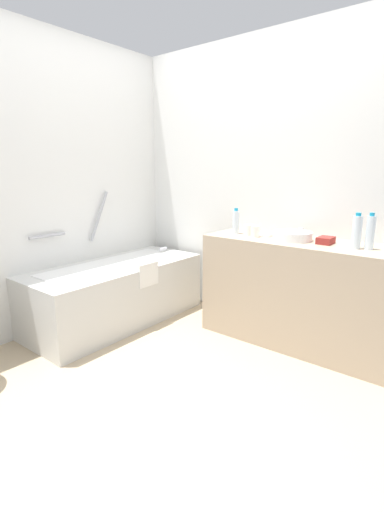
{
  "coord_description": "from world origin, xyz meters",
  "views": [
    {
      "loc": [
        -1.63,
        -1.52,
        1.36
      ],
      "look_at": [
        0.53,
        0.22,
        0.71
      ],
      "focal_mm": 26.1,
      "sensor_mm": 36.0,
      "label": 1
    }
  ],
  "objects": [
    {
      "name": "drinking_glass_1",
      "position": [
        0.97,
        -0.07,
        0.87
      ],
      "size": [
        0.07,
        0.07,
        0.09
      ],
      "primitive_type": "cylinder",
      "color": "white",
      "rests_on": "vanity_counter"
    },
    {
      "name": "wall_right_mirror",
      "position": [
        1.35,
        0.0,
        1.23
      ],
      "size": [
        0.1,
        3.11,
        2.45
      ],
      "primitive_type": "cube",
      "color": "silver",
      "rests_on": "ground_plane"
    },
    {
      "name": "soap_dish",
      "position": [
        1.05,
        -0.14,
        0.84
      ],
      "size": [
        0.09,
        0.06,
        0.02
      ],
      "primitive_type": "cube",
      "color": "white",
      "rests_on": "vanity_counter"
    },
    {
      "name": "water_bottle_1",
      "position": [
        1.03,
        -0.91,
        0.94
      ],
      "size": [
        0.06,
        0.06,
        0.25
      ],
      "color": "silver",
      "rests_on": "vanity_counter"
    },
    {
      "name": "sink_basin",
      "position": [
        1.03,
        -0.36,
        0.86
      ],
      "size": [
        0.29,
        0.29,
        0.06
      ],
      "primitive_type": "cylinder",
      "color": "white",
      "rests_on": "vanity_counter"
    },
    {
      "name": "bathtub",
      "position": [
        0.43,
        1.02,
        0.29
      ],
      "size": [
        1.6,
        0.68,
        1.15
      ],
      "color": "silver",
      "rests_on": "ground_plane"
    },
    {
      "name": "amenity_basket",
      "position": [
        1.05,
        -0.61,
        0.85
      ],
      "size": [
        0.14,
        0.1,
        0.05
      ],
      "primitive_type": "cube",
      "color": "maroon",
      "rests_on": "vanity_counter"
    },
    {
      "name": "wall_back_tiled",
      "position": [
        0.0,
        1.4,
        1.23
      ],
      "size": [
        3.01,
        0.1,
        2.45
      ],
      "primitive_type": "cube",
      "color": "silver",
      "rests_on": "ground_plane"
    },
    {
      "name": "drinking_glass_0",
      "position": [
        1.0,
        0.01,
        0.87
      ],
      "size": [
        0.07,
        0.07,
        0.09
      ],
      "primitive_type": "cylinder",
      "color": "white",
      "rests_on": "vanity_counter"
    },
    {
      "name": "water_bottle_2",
      "position": [
        1.0,
        -0.83,
        0.94
      ],
      "size": [
        0.06,
        0.06,
        0.25
      ],
      "color": "silver",
      "rests_on": "vanity_counter"
    },
    {
      "name": "sink_faucet",
      "position": [
        1.21,
        -0.36,
        0.86
      ],
      "size": [
        0.11,
        0.15,
        0.08
      ],
      "color": "silver",
      "rests_on": "vanity_counter"
    },
    {
      "name": "ground_plane",
      "position": [
        0.0,
        0.0,
        0.0
      ],
      "size": [
        3.71,
        3.71,
        0.0
      ],
      "primitive_type": "plane",
      "color": "tan"
    },
    {
      "name": "water_bottle_3",
      "position": [
        1.01,
        0.13,
        0.93
      ],
      "size": [
        0.06,
        0.06,
        0.21
      ],
      "color": "silver",
      "rests_on": "vanity_counter"
    },
    {
      "name": "vanity_counter",
      "position": [
        1.04,
        -0.45,
        0.41
      ],
      "size": [
        0.52,
        1.52,
        0.83
      ],
      "primitive_type": "cube",
      "color": "tan",
      "rests_on": "ground_plane"
    }
  ]
}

